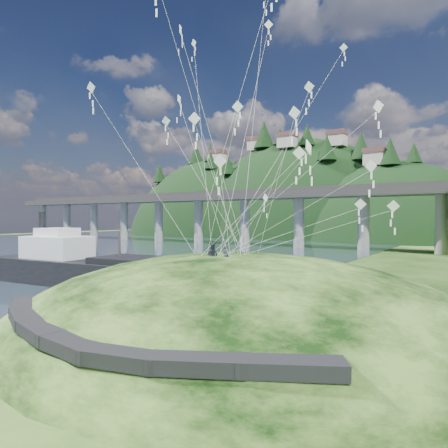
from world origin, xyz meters
The scene contains 10 objects.
ground centered at (0.00, 0.00, 0.00)m, with size 320.00×320.00×0.00m, color black.
water centered at (-72.00, 30.00, 0.01)m, with size 240.00×240.00×0.00m, color #2F4256.
grass_hill centered at (8.00, 2.00, -1.50)m, with size 36.00×32.00×13.00m.
footpath centered at (7.46, -9.74, 2.08)m, with size 22.29×5.84×0.83m.
bridge centered at (-26.46, 70.07, 9.70)m, with size 160.00×11.00×15.00m.
far_ridge centered at (-43.58, 122.17, -7.44)m, with size 153.00×70.00×94.50m.
work_barge centered at (-16.87, 6.48, 2.06)m, with size 24.02×8.66×8.23m.
wooden_dock centered at (-2.32, 5.65, 0.44)m, with size 13.72×7.89×1.01m.
kite_flyers centered at (7.10, 0.32, 5.81)m, with size 1.84×0.68×1.77m.
kite_swarm centered at (9.03, 2.54, 15.43)m, with size 21.37×15.75×19.95m.
Camera 1 is at (22.51, -21.79, 7.58)m, focal length 32.00 mm.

